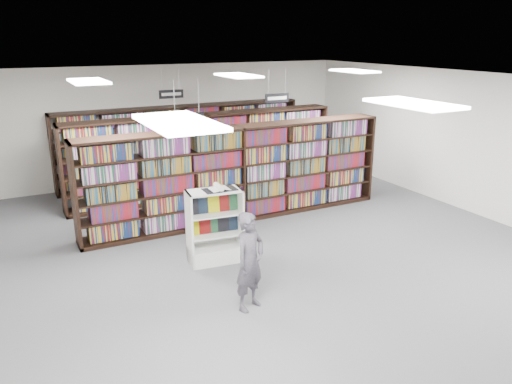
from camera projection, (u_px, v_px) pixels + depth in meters
name	position (u px, v px, depth m)	size (l,w,h in m)	color
floor	(285.00, 251.00, 9.58)	(12.00, 12.00, 0.00)	#515156
ceiling	(288.00, 81.00, 8.62)	(10.00, 12.00, 0.10)	white
wall_back	(179.00, 122.00, 14.18)	(10.00, 0.10, 3.20)	white
wall_right	(476.00, 144.00, 11.28)	(0.10, 12.00, 3.20)	white
bookshelf_row_near	(239.00, 174.00, 10.96)	(7.00, 0.60, 2.10)	black
bookshelf_row_mid	(205.00, 155.00, 12.65)	(7.00, 0.60, 2.10)	black
bookshelf_row_far	(183.00, 143.00, 14.09)	(7.00, 0.60, 2.10)	black
aisle_sign_left	(187.00, 118.00, 9.01)	(0.65, 0.02, 0.80)	#B2B2B7
aisle_sign_right	(277.00, 97.00, 12.01)	(0.65, 0.02, 0.80)	#B2B2B7
aisle_sign_center	(171.00, 93.00, 12.84)	(0.65, 0.02, 0.80)	#B2B2B7
troffer_front_left	(178.00, 122.00, 4.77)	(0.60, 1.20, 0.04)	white
troffer_front_center	(413.00, 104.00, 6.08)	(0.60, 1.20, 0.04)	white
troffer_back_left	(88.00, 81.00, 9.01)	(0.60, 1.20, 0.04)	white
troffer_back_center	(238.00, 76.00, 10.32)	(0.60, 1.20, 0.04)	white
troffer_back_right	(354.00, 71.00, 11.63)	(0.60, 1.20, 0.04)	white
endcap_display	(215.00, 237.00, 9.04)	(1.02, 0.60, 1.36)	white
open_book	(219.00, 188.00, 8.75)	(0.60, 0.36, 0.13)	black
shopper	(250.00, 261.00, 7.37)	(0.56, 0.37, 1.53)	#534E5A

